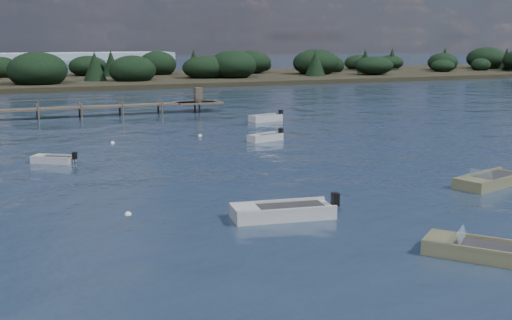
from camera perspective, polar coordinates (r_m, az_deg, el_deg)
name	(u,v)px	position (r m, az deg, el deg)	size (l,w,h in m)	color
ground	(139,103)	(83.24, -10.32, 5.01)	(400.00, 400.00, 0.00)	#152032
tender_far_white	(265,139)	(51.91, 0.83, 1.89)	(3.34, 1.89, 1.12)	#A1A5A8
dinghy_mid_white_a	(491,182)	(38.79, 20.14, -1.86)	(5.44, 3.18, 1.25)	#73714D
tender_far_grey	(53,161)	(44.90, -17.57, -0.06)	(2.93, 2.46, 0.99)	#A1A5A8
tender_far_grey_b	(266,119)	(64.06, 0.86, 3.63)	(3.84, 2.02, 1.29)	#A1A5A8
dinghy_mid_grey	(282,214)	(29.94, 2.35, -4.82)	(5.22, 2.47, 1.30)	#A1A5A8
dinghy_near_olive	(488,254)	(26.18, 19.91, -7.85)	(4.31, 4.78, 1.24)	#73714D
buoy_c	(128,215)	(31.03, -11.30, -4.80)	(0.32, 0.32, 0.32)	silver
buoy_e	(200,136)	(54.72, -5.00, 2.15)	(0.32, 0.32, 0.32)	silver
buoy_extra_a	(113,143)	(52.01, -12.63, 1.47)	(0.32, 0.32, 0.32)	silver
far_headland	(219,69)	(128.42, -3.32, 8.06)	(190.00, 40.00, 5.80)	black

